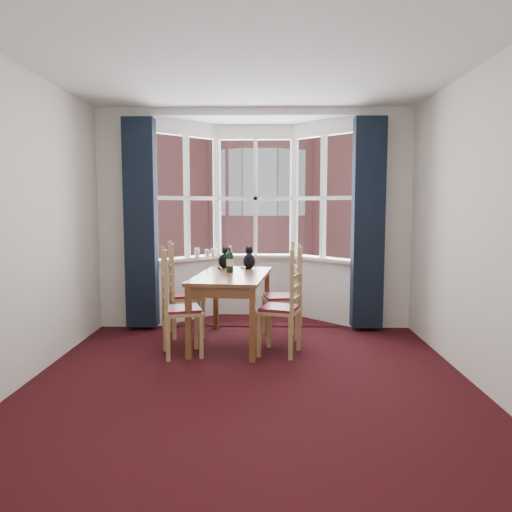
{
  "coord_description": "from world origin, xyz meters",
  "views": [
    {
      "loc": [
        0.13,
        -4.16,
        1.59
      ],
      "look_at": [
        0.04,
        1.05,
        1.05
      ],
      "focal_mm": 35.0,
      "sensor_mm": 36.0,
      "label": 1
    }
  ],
  "objects_px": {
    "chair_right_far": "(288,298)",
    "candle_tall": "(197,253)",
    "dining_table": "(232,283)",
    "chair_right_near": "(288,311)",
    "cat_left": "(224,260)",
    "chair_left_far": "(179,297)",
    "chair_left_near": "(174,312)",
    "wine_bottle": "(230,261)",
    "candle_short": "(207,253)",
    "cat_right": "(249,260)",
    "candle_extra": "(213,253)"
  },
  "relations": [
    {
      "from": "chair_left_far",
      "to": "cat_left",
      "type": "xyz_separation_m",
      "value": [
        0.53,
        0.23,
        0.43
      ]
    },
    {
      "from": "candle_tall",
      "to": "candle_short",
      "type": "distance_m",
      "value": 0.14
    },
    {
      "from": "chair_left_far",
      "to": "cat_left",
      "type": "height_order",
      "value": "cat_left"
    },
    {
      "from": "chair_right_near",
      "to": "cat_right",
      "type": "distance_m",
      "value": 1.11
    },
    {
      "from": "dining_table",
      "to": "cat_left",
      "type": "relative_size",
      "value": 5.53
    },
    {
      "from": "chair_left_near",
      "to": "chair_right_near",
      "type": "relative_size",
      "value": 1.0
    },
    {
      "from": "candle_short",
      "to": "dining_table",
      "type": "bearing_deg",
      "value": -70.52
    },
    {
      "from": "wine_bottle",
      "to": "candle_short",
      "type": "height_order",
      "value": "wine_bottle"
    },
    {
      "from": "dining_table",
      "to": "candle_tall",
      "type": "height_order",
      "value": "candle_tall"
    },
    {
      "from": "chair_left_near",
      "to": "cat_left",
      "type": "height_order",
      "value": "cat_left"
    },
    {
      "from": "cat_right",
      "to": "wine_bottle",
      "type": "bearing_deg",
      "value": -123.06
    },
    {
      "from": "dining_table",
      "to": "wine_bottle",
      "type": "height_order",
      "value": "wine_bottle"
    },
    {
      "from": "dining_table",
      "to": "candle_short",
      "type": "xyz_separation_m",
      "value": [
        -0.42,
        1.18,
        0.22
      ]
    },
    {
      "from": "dining_table",
      "to": "cat_right",
      "type": "distance_m",
      "value": 0.57
    },
    {
      "from": "chair_left_near",
      "to": "wine_bottle",
      "type": "bearing_deg",
      "value": 50.12
    },
    {
      "from": "chair_left_far",
      "to": "chair_right_far",
      "type": "relative_size",
      "value": 1.0
    },
    {
      "from": "dining_table",
      "to": "chair_left_near",
      "type": "height_order",
      "value": "chair_left_near"
    },
    {
      "from": "dining_table",
      "to": "candle_tall",
      "type": "xyz_separation_m",
      "value": [
        -0.55,
        1.15,
        0.23
      ]
    },
    {
      "from": "cat_right",
      "to": "candle_extra",
      "type": "bearing_deg",
      "value": 126.43
    },
    {
      "from": "chair_left_near",
      "to": "cat_right",
      "type": "relative_size",
      "value": 3.17
    },
    {
      "from": "chair_right_far",
      "to": "chair_left_far",
      "type": "bearing_deg",
      "value": 177.98
    },
    {
      "from": "dining_table",
      "to": "cat_left",
      "type": "height_order",
      "value": "cat_left"
    },
    {
      "from": "cat_left",
      "to": "cat_right",
      "type": "height_order",
      "value": "cat_right"
    },
    {
      "from": "candle_short",
      "to": "cat_right",
      "type": "bearing_deg",
      "value": -48.9
    },
    {
      "from": "chair_left_far",
      "to": "candle_extra",
      "type": "relative_size",
      "value": 8.39
    },
    {
      "from": "chair_right_near",
      "to": "cat_left",
      "type": "height_order",
      "value": "cat_left"
    },
    {
      "from": "chair_right_far",
      "to": "candle_short",
      "type": "bearing_deg",
      "value": 139.57
    },
    {
      "from": "chair_left_far",
      "to": "wine_bottle",
      "type": "xyz_separation_m",
      "value": [
        0.63,
        -0.16,
        0.46
      ]
    },
    {
      "from": "chair_left_near",
      "to": "candle_tall",
      "type": "bearing_deg",
      "value": 89.0
    },
    {
      "from": "chair_left_far",
      "to": "candle_tall",
      "type": "height_order",
      "value": "candle_tall"
    },
    {
      "from": "chair_right_far",
      "to": "cat_right",
      "type": "bearing_deg",
      "value": 154.62
    },
    {
      "from": "cat_left",
      "to": "candle_tall",
      "type": "height_order",
      "value": "cat_left"
    },
    {
      "from": "chair_left_far",
      "to": "candle_tall",
      "type": "xyz_separation_m",
      "value": [
        0.11,
        0.83,
        0.46
      ]
    },
    {
      "from": "dining_table",
      "to": "candle_short",
      "type": "bearing_deg",
      "value": 109.48
    },
    {
      "from": "wine_bottle",
      "to": "candle_short",
      "type": "xyz_separation_m",
      "value": [
        -0.38,
        1.02,
        -0.01
      ]
    },
    {
      "from": "chair_right_far",
      "to": "cat_left",
      "type": "bearing_deg",
      "value": 160.58
    },
    {
      "from": "chair_right_near",
      "to": "candle_short",
      "type": "height_order",
      "value": "candle_short"
    },
    {
      "from": "chair_right_far",
      "to": "candle_tall",
      "type": "distance_m",
      "value": 1.56
    },
    {
      "from": "chair_left_near",
      "to": "candle_tall",
      "type": "height_order",
      "value": "candle_tall"
    },
    {
      "from": "chair_right_near",
      "to": "cat_left",
      "type": "xyz_separation_m",
      "value": [
        -0.75,
        0.97,
        0.43
      ]
    },
    {
      "from": "chair_left_near",
      "to": "chair_right_far",
      "type": "relative_size",
      "value": 1.0
    },
    {
      "from": "dining_table",
      "to": "chair_right_far",
      "type": "xyz_separation_m",
      "value": [
        0.65,
        0.27,
        -0.23
      ]
    },
    {
      "from": "chair_right_near",
      "to": "wine_bottle",
      "type": "relative_size",
      "value": 2.98
    },
    {
      "from": "cat_left",
      "to": "wine_bottle",
      "type": "xyz_separation_m",
      "value": [
        0.1,
        -0.38,
        0.03
      ]
    },
    {
      "from": "chair_left_near",
      "to": "chair_right_far",
      "type": "xyz_separation_m",
      "value": [
        1.23,
        0.77,
        0.0
      ]
    },
    {
      "from": "cat_left",
      "to": "chair_right_near",
      "type": "bearing_deg",
      "value": -52.36
    },
    {
      "from": "chair_left_far",
      "to": "cat_right",
      "type": "relative_size",
      "value": 3.17
    },
    {
      "from": "candle_short",
      "to": "candle_extra",
      "type": "height_order",
      "value": "candle_extra"
    },
    {
      "from": "chair_left_near",
      "to": "chair_left_far",
      "type": "bearing_deg",
      "value": 95.65
    },
    {
      "from": "dining_table",
      "to": "cat_right",
      "type": "bearing_deg",
      "value": 69.6
    }
  ]
}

